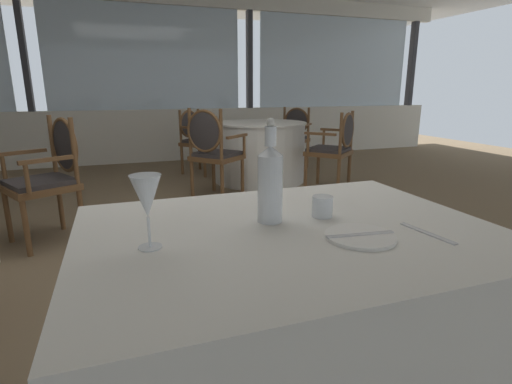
# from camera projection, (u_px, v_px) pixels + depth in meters

# --- Properties ---
(ground_plane) EXTENTS (14.03, 14.03, 0.00)m
(ground_plane) POSITION_uv_depth(u_px,v_px,m) (204.00, 252.00, 2.93)
(ground_plane) COLOR #756047
(window_wall_far) EXTENTS (10.79, 0.14, 2.68)m
(window_wall_far) POSITION_uv_depth(u_px,v_px,m) (149.00, 95.00, 6.31)
(window_wall_far) COLOR silver
(window_wall_far) RESTS_ON ground_plane
(foreground_table) EXTENTS (1.27, 0.94, 0.76)m
(foreground_table) POSITION_uv_depth(u_px,v_px,m) (287.00, 336.00, 1.31)
(foreground_table) COLOR silver
(foreground_table) RESTS_ON ground_plane
(side_plate) EXTENTS (0.20, 0.20, 0.01)m
(side_plate) POSITION_uv_depth(u_px,v_px,m) (360.00, 236.00, 1.13)
(side_plate) COLOR white
(side_plate) RESTS_ON foreground_table
(butter_knife) EXTENTS (0.21, 0.04, 0.00)m
(butter_knife) POSITION_uv_depth(u_px,v_px,m) (360.00, 235.00, 1.13)
(butter_knife) COLOR silver
(butter_knife) RESTS_ON foreground_table
(dinner_fork) EXTENTS (0.04, 0.20, 0.00)m
(dinner_fork) POSITION_uv_depth(u_px,v_px,m) (427.00, 233.00, 1.17)
(dinner_fork) COLOR silver
(dinner_fork) RESTS_ON foreground_table
(water_bottle) EXTENTS (0.08, 0.08, 0.33)m
(water_bottle) POSITION_uv_depth(u_px,v_px,m) (270.00, 182.00, 1.24)
(water_bottle) COLOR white
(water_bottle) RESTS_ON foreground_table
(wine_glass) EXTENTS (0.08, 0.08, 0.20)m
(wine_glass) POSITION_uv_depth(u_px,v_px,m) (147.00, 198.00, 1.03)
(wine_glass) COLOR white
(wine_glass) RESTS_ON foreground_table
(water_tumbler) EXTENTS (0.07, 0.07, 0.07)m
(water_tumbler) POSITION_uv_depth(u_px,v_px,m) (322.00, 206.00, 1.32)
(water_tumbler) COLOR white
(water_tumbler) RESTS_ON foreground_table
(dining_chair_0_0) EXTENTS (0.62, 0.65, 0.97)m
(dining_chair_0_0) POSITION_uv_depth(u_px,v_px,m) (51.00, 169.00, 3.05)
(dining_chair_0_0) COLOR brown
(dining_chair_0_0) RESTS_ON ground_plane
(background_table_1) EXTENTS (1.20, 1.20, 0.76)m
(background_table_1) POSITION_uv_depth(u_px,v_px,m) (259.00, 152.00, 5.11)
(background_table_1) COLOR silver
(background_table_1) RESTS_ON ground_plane
(dining_chair_1_0) EXTENTS (0.66, 0.65, 0.93)m
(dining_chair_1_0) POSITION_uv_depth(u_px,v_px,m) (336.00, 144.00, 4.57)
(dining_chair_1_0) COLOR brown
(dining_chair_1_0) RESTS_ON ground_plane
(dining_chair_1_1) EXTENTS (0.65, 0.66, 0.90)m
(dining_chair_1_1) POSITION_uv_depth(u_px,v_px,m) (293.00, 133.00, 5.93)
(dining_chair_1_1) COLOR brown
(dining_chair_1_1) RESTS_ON ground_plane
(dining_chair_1_2) EXTENTS (0.66, 0.65, 0.89)m
(dining_chair_1_2) POSITION_uv_depth(u_px,v_px,m) (197.00, 136.00, 5.57)
(dining_chair_1_2) COLOR brown
(dining_chair_1_2) RESTS_ON ground_plane
(dining_chair_1_3) EXTENTS (0.65, 0.66, 0.98)m
(dining_chair_1_3) POSITION_uv_depth(u_px,v_px,m) (212.00, 147.00, 4.20)
(dining_chair_1_3) COLOR brown
(dining_chair_1_3) RESTS_ON ground_plane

